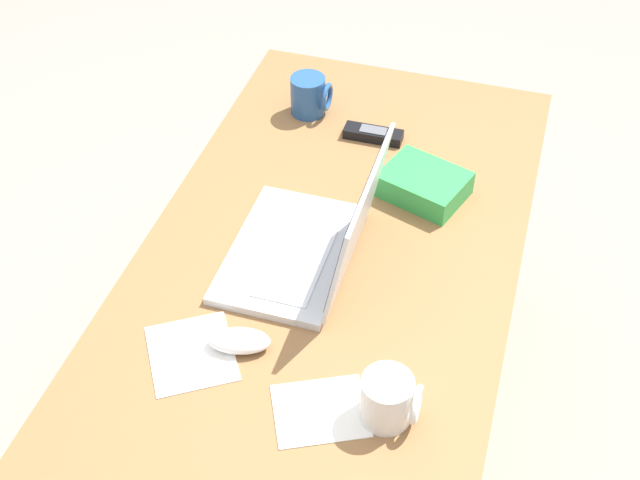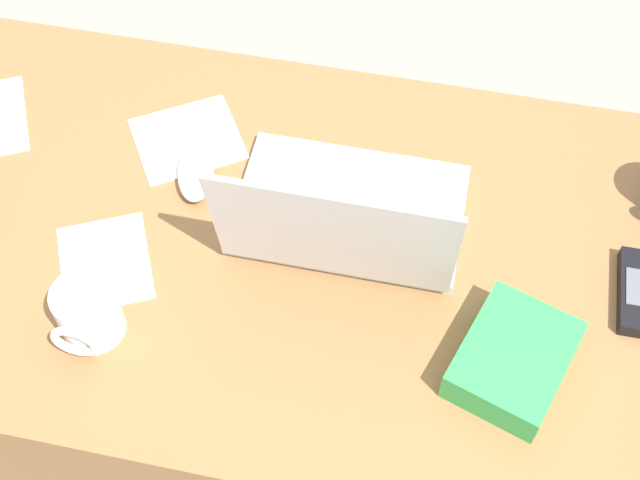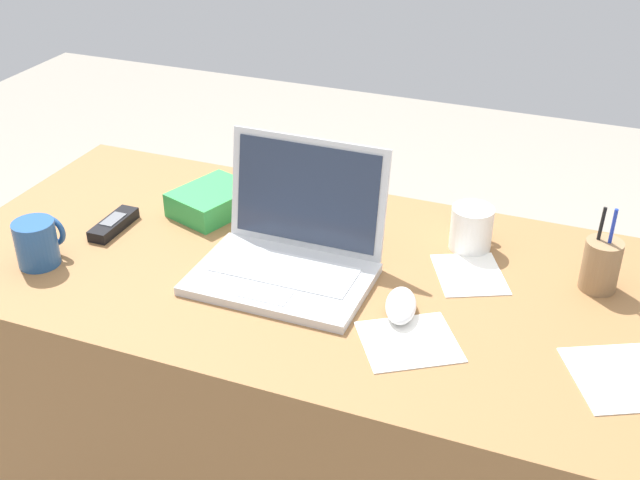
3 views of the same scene
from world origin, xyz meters
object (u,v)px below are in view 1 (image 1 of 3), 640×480
Objects in this scene: computer_mouse at (239,341)px; coffee_mug_white at (389,399)px; coffee_mug_tall at (309,96)px; laptop at (312,243)px; snack_bag at (424,184)px; cordless_phone at (373,134)px.

computer_mouse is 1.14× the size of coffee_mug_white.
coffee_mug_tall is at bearing 173.81° from computer_mouse.
laptop is 0.26m from computer_mouse.
coffee_mug_tall is (-0.74, -0.10, 0.03)m from computer_mouse.
coffee_mug_white is 0.90m from coffee_mug_tall.
coffee_mug_tall is 0.40m from snack_bag.
snack_bag reaches higher than cordless_phone.
laptop is at bearing -32.58° from snack_bag.
computer_mouse is 0.57m from snack_bag.
computer_mouse is at bearing -24.07° from snack_bag.
coffee_mug_white reaches higher than cordless_phone.
snack_bag is at bearing 43.09° from cordless_phone.
laptop is 3.46× the size of coffee_mug_white.
computer_mouse is at bearing -6.45° from cordless_phone.
snack_bag is at bearing 142.17° from computer_mouse.
computer_mouse is (0.25, -0.06, -0.03)m from laptop.
coffee_mug_tall is 0.19m from cordless_phone.
laptop is 1.99× the size of snack_bag.
laptop reaches higher than coffee_mug_white.
coffee_mug_tall reaches higher than coffee_mug_white.
snack_bag is (-0.58, -0.06, -0.02)m from coffee_mug_white.
cordless_phone is 0.23m from snack_bag.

